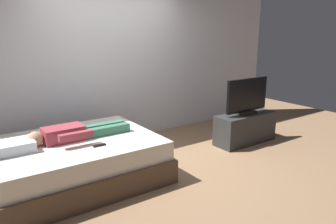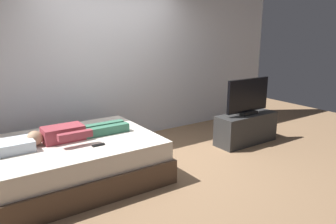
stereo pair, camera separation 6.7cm
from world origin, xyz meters
TOP-DOWN VIEW (x-y plane):
  - ground_plane at (0.00, 0.00)m, footprint 10.00×10.00m
  - back_wall at (0.40, 1.47)m, footprint 6.40×0.10m
  - bed at (-1.08, 0.27)m, footprint 2.05×1.57m
  - pillow at (-1.78, 0.27)m, footprint 0.48×0.34m
  - person at (-1.05, 0.30)m, footprint 1.26×0.46m
  - remote at (-0.90, -0.11)m, footprint 0.15×0.04m
  - tv_stand at (1.76, 0.04)m, footprint 1.10×0.40m
  - tv at (1.76, 0.04)m, footprint 0.88×0.20m

SIDE VIEW (x-z plane):
  - ground_plane at x=0.00m, z-range 0.00..0.00m
  - tv_stand at x=1.76m, z-range 0.00..0.50m
  - bed at x=-1.08m, z-range -0.01..0.53m
  - remote at x=-0.90m, z-range 0.54..0.56m
  - pillow at x=-1.78m, z-range 0.54..0.66m
  - person at x=-1.05m, z-range 0.53..0.71m
  - tv at x=1.76m, z-range 0.49..1.08m
  - back_wall at x=0.40m, z-range 0.00..2.80m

